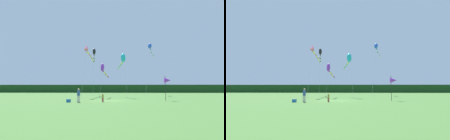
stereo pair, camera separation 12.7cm
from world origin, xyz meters
The scene contains 11 objects.
ground_plane centered at (0.00, 0.00, 0.00)m, with size 120.00×120.00×0.00m, color #477533.
distant_treeline centered at (0.00, 45.00, 1.53)m, with size 108.00×2.48×3.07m, color #193D19.
person_adult centered at (-3.76, -3.00, 0.93)m, with size 0.37×0.37×1.66m.
person_child centered at (-0.89, -2.33, 0.59)m, with size 0.23×0.23×1.05m.
cooler_box centered at (-4.94, -3.06, 0.18)m, with size 0.45×0.43×0.36m, color #1959B2.
banner_flag_pole centered at (7.85, 0.17, 2.75)m, with size 0.90×0.70×3.39m.
kite_cyan centered at (1.96, 8.05, 7.19)m, with size 1.69×7.18×8.26m.
kite_black centered at (-4.28, 14.46, 9.52)m, with size 1.25×7.52×10.55m.
kite_blue centered at (9.02, 18.40, 11.62)m, with size 3.96×9.43×12.64m.
kite_rainbow centered at (-4.75, 8.43, 8.96)m, with size 0.93×9.33×9.88m.
kite_purple centered at (-1.61, 6.72, 5.11)m, with size 1.32×6.02×6.12m.
Camera 2 is at (1.09, -24.40, 1.67)m, focal length 28.35 mm.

